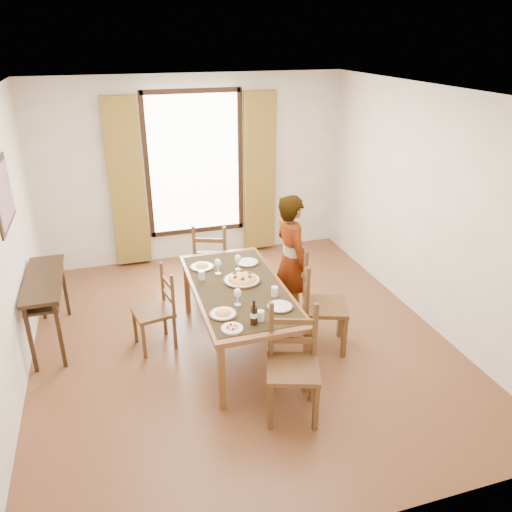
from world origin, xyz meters
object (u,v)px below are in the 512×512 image
object	(u,v)px
dining_table	(239,292)
pasta_platter	(242,277)
console_table	(45,287)
man	(291,261)

from	to	relation	value
dining_table	pasta_platter	distance (m)	0.17
dining_table	pasta_platter	xyz separation A→B (m)	(0.07, 0.10, 0.11)
console_table	dining_table	world-z (taller)	console_table
man	pasta_platter	xyz separation A→B (m)	(-0.66, -0.26, 0.01)
dining_table	man	bearing A→B (deg)	26.69
console_table	man	bearing A→B (deg)	-7.70
dining_table	man	xyz separation A→B (m)	(0.73, 0.37, 0.10)
man	pasta_platter	size ratio (longest dim) A/B	3.97
console_table	pasta_platter	world-z (taller)	pasta_platter
console_table	man	distance (m)	2.74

